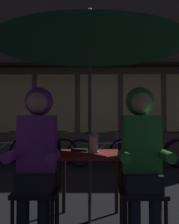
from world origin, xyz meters
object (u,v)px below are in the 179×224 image
at_px(bicycle_third, 101,152).
at_px(cafe_table, 90,162).
at_px(bicycle_second, 43,151).
at_px(person_right_hooded, 142,146).
at_px(bicycle_nearest, 2,151).
at_px(chair_right, 141,184).
at_px(bicycle_fourth, 155,152).
at_px(person_left_hooded, 37,146).
at_px(chair_left, 38,184).
at_px(book, 82,150).
at_px(patio_umbrella, 90,31).
at_px(lantern, 94,141).

bearing_deg(bicycle_third, cafe_table, -93.54).
bearing_deg(bicycle_second, person_right_hooded, -68.49).
bearing_deg(cafe_table, bicycle_nearest, 120.16).
distance_m(chair_right, bicycle_fourth, 4.10).
bearing_deg(bicycle_third, person_left_hooded, -99.81).
xyz_separation_m(chair_left, person_left_hooded, (-0.00, -0.06, 0.36)).
bearing_deg(bicycle_nearest, person_left_hooded, -67.76).
bearing_deg(chair_left, book, 54.63).
xyz_separation_m(person_left_hooded, bicycle_nearest, (-1.73, 4.23, -0.50)).
relative_size(bicycle_second, book, 8.40).
bearing_deg(bicycle_third, book, -95.27).
bearing_deg(bicycle_nearest, bicycle_fourth, -3.13).
bearing_deg(chair_right, chair_left, 180.00).
relative_size(patio_umbrella, lantern, 10.00).
xyz_separation_m(cafe_table, person_left_hooded, (-0.48, -0.43, 0.21)).
xyz_separation_m(person_left_hooded, person_right_hooded, (0.96, 0.00, 0.00)).
distance_m(bicycle_nearest, bicycle_second, 1.01).
height_order(cafe_table, person_left_hooded, person_left_hooded).
xyz_separation_m(bicycle_nearest, bicycle_fourth, (3.69, -0.20, 0.00)).
bearing_deg(bicycle_nearest, lantern, -59.43).
bearing_deg(bicycle_nearest, cafe_table, -59.84).
distance_m(chair_left, chair_right, 0.96).
distance_m(lantern, bicycle_third, 3.71).
relative_size(bicycle_second, bicycle_third, 1.01).
bearing_deg(lantern, person_right_hooded, -43.58).
bearing_deg(bicycle_third, bicycle_second, 173.04).
bearing_deg(book, chair_left, -101.67).
bearing_deg(bicycle_nearest, book, -59.78).
distance_m(patio_umbrella, chair_left, 1.68).
xyz_separation_m(chair_left, bicycle_fourth, (1.96, 3.97, -0.14)).
bearing_deg(patio_umbrella, bicycle_third, 86.46).
relative_size(chair_right, book, 4.35).
xyz_separation_m(bicycle_second, bicycle_fourth, (2.68, -0.24, 0.00)).
distance_m(lantern, bicycle_second, 4.07).
distance_m(chair_left, book, 0.71).
bearing_deg(person_left_hooded, bicycle_third, 80.19).
bearing_deg(bicycle_nearest, bicycle_third, -3.30).
bearing_deg(chair_right, lantern, 140.57).
xyz_separation_m(person_right_hooded, book, (-0.58, 0.60, -0.09)).
distance_m(person_left_hooded, bicycle_third, 4.18).
height_order(lantern, person_right_hooded, person_right_hooded).
bearing_deg(bicycle_second, book, -73.23).
relative_size(bicycle_third, book, 8.29).
height_order(chair_left, bicycle_third, chair_left).
bearing_deg(cafe_table, bicycle_second, 107.37).
bearing_deg(bicycle_second, cafe_table, -72.63).
relative_size(lantern, book, 1.16).
height_order(person_right_hooded, bicycle_third, person_right_hooded).
xyz_separation_m(chair_left, bicycle_third, (0.71, 4.03, -0.14)).
bearing_deg(person_left_hooded, patio_umbrella, 41.57).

